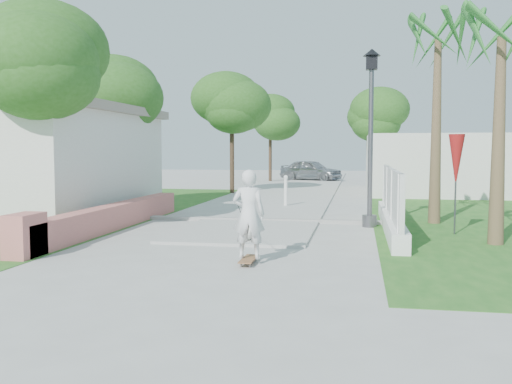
% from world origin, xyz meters
% --- Properties ---
extents(ground, '(90.00, 90.00, 0.00)m').
position_xyz_m(ground, '(0.00, 0.00, 0.00)').
color(ground, '#B7B7B2').
rests_on(ground, ground).
extents(path_strip, '(3.20, 36.00, 0.06)m').
position_xyz_m(path_strip, '(0.00, 20.00, 0.03)').
color(path_strip, '#B7B7B2').
rests_on(path_strip, ground).
extents(curb, '(6.50, 0.25, 0.10)m').
position_xyz_m(curb, '(0.00, 6.00, 0.05)').
color(curb, '#999993').
rests_on(curb, ground).
extents(grass_left, '(8.00, 20.00, 0.01)m').
position_xyz_m(grass_left, '(-7.00, 8.00, 0.01)').
color(grass_left, '#245F1E').
rests_on(grass_left, ground).
extents(pink_wall, '(0.45, 8.20, 0.80)m').
position_xyz_m(pink_wall, '(-3.30, 3.55, 0.31)').
color(pink_wall, '#CC7168').
rests_on(pink_wall, ground).
extents(lattice_fence, '(0.35, 7.00, 1.50)m').
position_xyz_m(lattice_fence, '(3.40, 5.00, 0.54)').
color(lattice_fence, white).
rests_on(lattice_fence, ground).
extents(building_right, '(6.00, 8.00, 2.60)m').
position_xyz_m(building_right, '(6.00, 18.00, 1.30)').
color(building_right, silver).
rests_on(building_right, ground).
extents(street_lamp, '(0.44, 0.44, 4.44)m').
position_xyz_m(street_lamp, '(2.90, 5.50, 2.43)').
color(street_lamp, '#59595E').
rests_on(street_lamp, ground).
extents(bollard, '(0.14, 0.14, 1.09)m').
position_xyz_m(bollard, '(0.20, 10.00, 0.58)').
color(bollard, white).
rests_on(bollard, ground).
extents(patio_umbrella, '(0.36, 0.36, 2.30)m').
position_xyz_m(patio_umbrella, '(4.80, 4.50, 1.69)').
color(patio_umbrella, '#59595E').
rests_on(patio_umbrella, ground).
extents(tree_left_near, '(3.60, 3.60, 5.28)m').
position_xyz_m(tree_left_near, '(-4.48, 2.98, 3.82)').
color(tree_left_near, '#4C3826').
rests_on(tree_left_near, ground).
extents(tree_left_mid, '(3.20, 3.20, 4.85)m').
position_xyz_m(tree_left_mid, '(-5.48, 8.48, 3.50)').
color(tree_left_mid, '#4C3826').
rests_on(tree_left_mid, ground).
extents(tree_path_left, '(3.40, 3.40, 5.23)m').
position_xyz_m(tree_path_left, '(-2.98, 15.98, 3.82)').
color(tree_path_left, '#4C3826').
rests_on(tree_path_left, ground).
extents(tree_path_right, '(3.00, 3.00, 4.79)m').
position_xyz_m(tree_path_right, '(3.22, 19.98, 3.49)').
color(tree_path_right, '#4C3826').
rests_on(tree_path_right, ground).
extents(tree_path_far, '(3.20, 3.20, 5.17)m').
position_xyz_m(tree_path_far, '(-2.78, 25.98, 3.82)').
color(tree_path_far, '#4C3826').
rests_on(tree_path_far, ground).
extents(palm_far, '(1.80, 1.80, 5.30)m').
position_xyz_m(palm_far, '(4.60, 6.50, 4.48)').
color(palm_far, brown).
rests_on(palm_far, ground).
extents(palm_near, '(1.80, 1.80, 4.70)m').
position_xyz_m(palm_near, '(5.40, 3.20, 3.95)').
color(palm_near, brown).
rests_on(palm_near, ground).
extents(skateboarder, '(0.71, 2.78, 1.61)m').
position_xyz_m(skateboarder, '(0.61, 1.02, 0.76)').
color(skateboarder, '#935D3A').
rests_on(skateboarder, ground).
extents(dog, '(0.43, 0.60, 0.43)m').
position_xyz_m(dog, '(0.34, 2.56, 0.24)').
color(dog, white).
rests_on(dog, ground).
extents(parked_car, '(4.22, 2.99, 1.33)m').
position_xyz_m(parked_car, '(-0.33, 26.80, 0.67)').
color(parked_car, '#ABAEB2').
rests_on(parked_car, ground).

